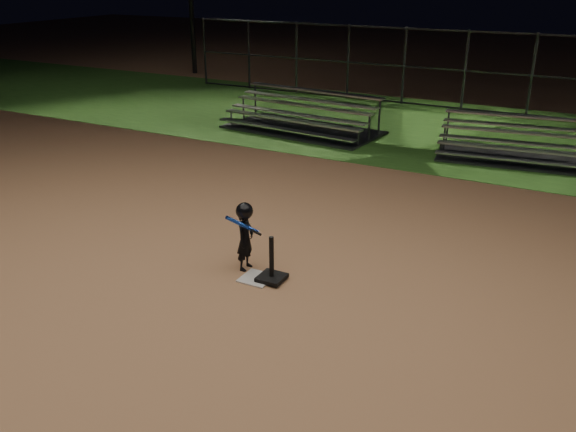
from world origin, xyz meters
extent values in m
plane|color=#B07950|center=(0.00, 0.00, 0.00)|extent=(80.00, 80.00, 0.00)
cube|color=#2E601F|center=(0.00, 10.00, 0.01)|extent=(60.00, 8.00, 0.01)
cube|color=beige|center=(0.00, 0.00, 0.01)|extent=(0.45, 0.45, 0.02)
cube|color=black|center=(0.23, 0.06, 0.05)|extent=(0.38, 0.38, 0.06)
cylinder|color=black|center=(0.23, 0.06, 0.40)|extent=(0.07, 0.07, 0.63)
imported|color=black|center=(-0.32, 0.23, 0.48)|extent=(0.25, 0.36, 0.97)
sphere|color=black|center=(-0.32, 0.23, 0.95)|extent=(0.26, 0.26, 0.26)
cylinder|color=blue|center=(-0.27, 0.08, 0.79)|extent=(0.31, 0.50, 0.40)
cylinder|color=black|center=(-0.11, 0.20, 0.66)|extent=(0.12, 0.18, 0.14)
cube|color=silver|center=(-3.39, 7.57, 0.43)|extent=(4.33, 0.70, 0.04)
cube|color=silver|center=(-3.42, 7.27, 0.24)|extent=(4.33, 0.70, 0.03)
cube|color=silver|center=(-3.33, 8.16, 0.74)|extent=(4.33, 0.70, 0.04)
cube|color=silver|center=(-3.36, 7.86, 0.54)|extent=(4.33, 0.70, 0.03)
cube|color=silver|center=(-3.27, 8.75, 1.04)|extent=(4.33, 0.70, 0.04)
cube|color=silver|center=(-3.30, 8.45, 0.84)|extent=(4.33, 0.70, 0.03)
cube|color=#38383D|center=(-3.33, 8.16, 0.03)|extent=(4.52, 2.54, 0.06)
cube|color=#B0AFB4|center=(2.64, 7.63, 0.39)|extent=(3.89, 0.68, 0.04)
cube|color=#B0AFB4|center=(2.67, 7.36, 0.21)|extent=(3.89, 0.68, 0.03)
cube|color=#B0AFB4|center=(2.57, 8.16, 0.66)|extent=(3.89, 0.68, 0.04)
cube|color=#B0AFB4|center=(2.61, 7.89, 0.49)|extent=(3.89, 0.68, 0.03)
cube|color=#B0AFB4|center=(2.51, 8.70, 0.93)|extent=(3.89, 0.68, 0.04)
cube|color=#B0AFB4|center=(2.54, 8.43, 0.76)|extent=(3.89, 0.68, 0.03)
cube|color=#38383D|center=(2.57, 8.16, 0.03)|extent=(4.08, 2.33, 0.06)
cube|color=#38383D|center=(0.00, 13.00, 0.05)|extent=(20.00, 0.05, 0.05)
cube|color=#38383D|center=(0.00, 13.00, 1.25)|extent=(20.00, 0.05, 0.05)
cube|color=#38383D|center=(0.00, 13.00, 2.45)|extent=(20.00, 0.05, 0.05)
cylinder|color=#38383D|center=(-10.00, 13.00, 1.25)|extent=(0.08, 0.08, 2.50)
cylinder|color=#38383D|center=(-5.00, 13.00, 1.25)|extent=(0.08, 0.08, 2.50)
cylinder|color=#38383D|center=(0.00, 13.00, 1.25)|extent=(0.08, 0.08, 2.50)
camera|label=1|loc=(4.13, -6.81, 4.30)|focal=37.77mm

